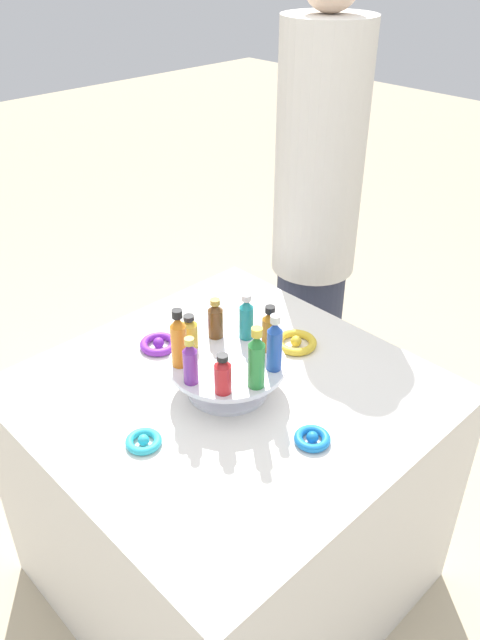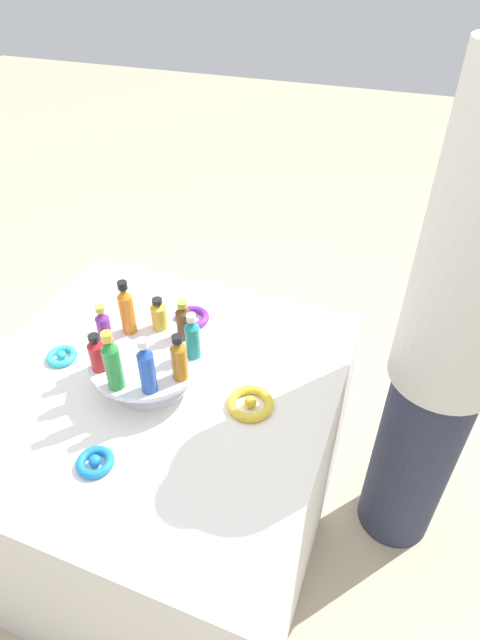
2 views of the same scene
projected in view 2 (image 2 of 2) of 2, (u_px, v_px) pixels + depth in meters
ground_plane at (175, 528)px, 1.68m from camera, size 12.00×12.00×0.00m
party_table at (165, 466)px, 1.46m from camera, size 0.90×0.90×0.70m
display_stand at (149, 366)px, 1.21m from camera, size 0.28×0.28×0.09m
bottle_blue at (147, 368)px, 1.06m from camera, size 0.04×0.04×0.14m
bottle_amber at (179, 359)px, 1.10m from camera, size 0.04×0.04×0.12m
bottle_teal at (193, 337)px, 1.16m from camera, size 0.03×0.03×0.12m
bottle_brown at (184, 321)px, 1.22m from camera, size 0.04×0.04×0.11m
bottle_gold at (159, 315)px, 1.25m from camera, size 0.04×0.04×0.09m
bottle_orange at (127, 309)px, 1.22m from camera, size 0.04×0.04×0.15m
bottle_purple at (103, 329)px, 1.18m from camera, size 0.03×0.03×0.12m
bottle_red at (97, 353)px, 1.13m from camera, size 0.04×0.04×0.10m
bottle_green at (112, 363)px, 1.07m from camera, size 0.04×0.04×0.15m
ribbon_bow_gold at (250, 403)px, 1.17m from camera, size 0.11×0.11×0.03m
ribbon_bow_purple at (192, 317)px, 1.43m from camera, size 0.10×0.10×0.03m
ribbon_bow_teal at (62, 356)px, 1.30m from camera, size 0.08×0.08×0.03m
ribbon_bow_blue at (95, 462)px, 1.04m from camera, size 0.08×0.08×0.03m
person_figure at (455, 335)px, 1.21m from camera, size 0.27×0.27×1.61m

